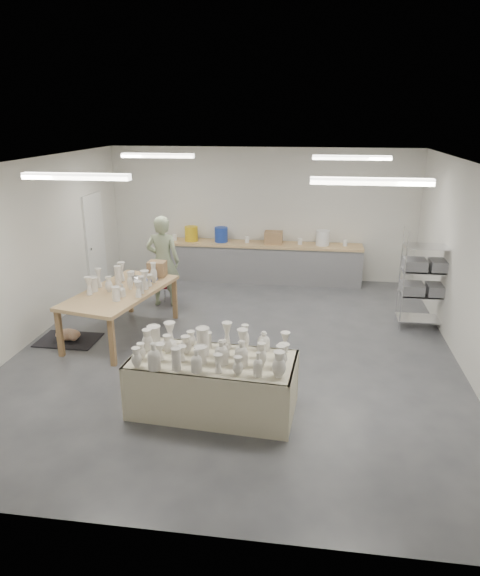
# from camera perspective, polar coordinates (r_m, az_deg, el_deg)

# --- Properties ---
(room) EXTENTS (8.00, 8.02, 3.00)m
(room) POSITION_cam_1_polar(r_m,az_deg,el_deg) (8.00, -1.08, 7.05)
(room) COLOR #424449
(room) RESTS_ON ground
(back_counter) EXTENTS (4.60, 0.60, 1.24)m
(back_counter) POSITION_cam_1_polar(r_m,az_deg,el_deg) (11.83, 2.19, 3.05)
(back_counter) COLOR tan
(back_counter) RESTS_ON ground
(wire_shelf) EXTENTS (0.88, 0.48, 1.80)m
(wire_shelf) POSITION_cam_1_polar(r_m,az_deg,el_deg) (9.68, 19.99, 1.02)
(wire_shelf) COLOR silver
(wire_shelf) RESTS_ON ground
(drying_table) EXTENTS (2.17, 1.15, 1.11)m
(drying_table) POSITION_cam_1_polar(r_m,az_deg,el_deg) (6.71, -3.05, -10.26)
(drying_table) COLOR olive
(drying_table) RESTS_ON ground
(work_table) EXTENTS (1.55, 2.40, 1.20)m
(work_table) POSITION_cam_1_polar(r_m,az_deg,el_deg) (9.05, -12.63, -0.02)
(work_table) COLOR tan
(work_table) RESTS_ON ground
(rug) EXTENTS (1.00, 0.70, 0.02)m
(rug) POSITION_cam_1_polar(r_m,az_deg,el_deg) (9.31, -18.51, -5.49)
(rug) COLOR black
(rug) RESTS_ON ground
(cat) EXTENTS (0.51, 0.42, 0.19)m
(cat) POSITION_cam_1_polar(r_m,az_deg,el_deg) (9.25, -18.50, -4.94)
(cat) COLOR white
(cat) RESTS_ON rug
(potter) EXTENTS (0.68, 0.46, 1.83)m
(potter) POSITION_cam_1_polar(r_m,az_deg,el_deg) (10.29, -8.55, 2.95)
(potter) COLOR #9CAB84
(potter) RESTS_ON ground
(red_stool) EXTENTS (0.44, 0.44, 0.34)m
(red_stool) POSITION_cam_1_polar(r_m,az_deg,el_deg) (10.72, -7.99, 0.21)
(red_stool) COLOR #AA182A
(red_stool) RESTS_ON ground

